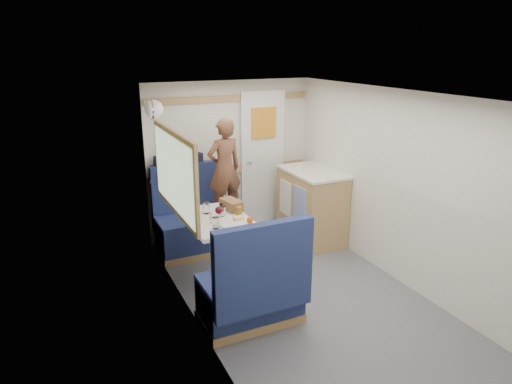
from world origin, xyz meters
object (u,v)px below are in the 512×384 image
tray (231,223)px  tumbler_right (223,212)px  orange_fruit (250,220)px  pepper_grinder (221,207)px  person (224,169)px  dinette_table (218,232)px  cheese_block (239,218)px  salt_grinder (211,216)px  bench_far (194,227)px  wine_glass (219,211)px  bench_near (253,294)px  bread_loaf (231,205)px  beer_glass (239,211)px  tumbler_mid (206,208)px  dome_light (154,109)px  tumbler_left (216,223)px  duffel_bag (179,165)px  galley_counter (311,205)px

tray → tumbler_right: (-0.00, 0.23, 0.05)m
tray → orange_fruit: orange_fruit is taller
tray → pepper_grinder: (0.04, 0.40, 0.03)m
person → orange_fruit: person is taller
dinette_table → cheese_block: (0.16, -0.17, 0.19)m
person → tray: bearing=64.7°
salt_grinder → bench_far: bearing=85.0°
cheese_block → tumbler_right: tumbler_right is taller
person → wine_glass: (-0.38, -0.82, -0.20)m
salt_grinder → cheese_block: bearing=-36.1°
bench_near → tray: bench_near is taller
bench_far → bench_near: (0.00, -1.73, 0.00)m
person → dinette_table: bearing=55.4°
person → bread_loaf: bearing=68.3°
orange_fruit → beer_glass: (0.00, 0.28, -0.00)m
tumbler_mid → beer_glass: bearing=-37.3°
orange_fruit → salt_grinder: (-0.30, 0.30, -0.01)m
dinette_table → tumbler_mid: bearing=107.0°
bench_far → person: (0.35, -0.17, 0.74)m
wine_glass → salt_grinder: wine_glass is taller
dome_light → beer_glass: dome_light is taller
wine_glass → beer_glass: bearing=19.5°
cheese_block → wine_glass: size_ratio=0.61×
cheese_block → beer_glass: size_ratio=1.01×
bench_near → person: size_ratio=0.89×
tray → tumbler_left: 0.19m
duffel_bag → salt_grinder: size_ratio=6.30×
person → pepper_grinder: size_ratio=13.62×
duffel_bag → tray: 1.37m
beer_glass → salt_grinder: beer_glass is taller
dinette_table → galley_counter: (1.47, 0.55, -0.10)m
tray → tumbler_left: size_ratio=3.10×
tray → salt_grinder: size_ratio=4.09×
bench_near → duffel_bag: (-0.07, 1.98, 0.73)m
galley_counter → person: bearing=172.4°
bench_near → dinette_table: bearing=90.0°
tumbler_mid → pepper_grinder: 0.17m
bread_loaf → galley_counter: bearing=16.6°
dinette_table → dome_light: dome_light is taller
bench_near → bread_loaf: 1.17m
person → tumbler_left: 1.09m
wine_glass → tumbler_right: 0.18m
bench_near → tumbler_mid: (-0.06, 1.05, 0.48)m
salt_grinder → bread_loaf: size_ratio=0.32×
cheese_block → tumbler_right: 0.22m
orange_fruit → salt_grinder: 0.43m
dinette_table → tray: bearing=-72.5°
dome_light → bench_far: bearing=2.1°
person → tumbler_mid: 0.71m
cheese_block → dome_light: bearing=118.2°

